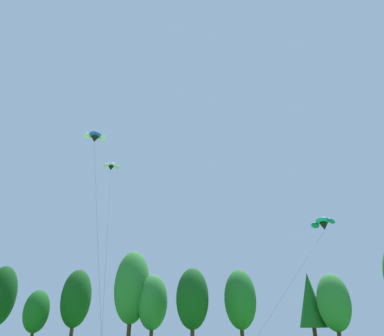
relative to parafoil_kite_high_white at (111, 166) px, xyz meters
name	(u,v)px	position (x,y,z in m)	size (l,w,h in m)	color
treeline_tree_a	(0,296)	(-29.20, 18.54, -13.59)	(5.33, 5.33, 13.06)	#472D19
treeline_tree_b	(36,311)	(-20.00, 16.96, -16.36)	(4.10, 4.10, 8.50)	#472D19
treeline_tree_c	(76,298)	(-14.76, 19.89, -14.19)	(5.06, 5.06, 12.08)	#472D19
treeline_tree_d	(132,287)	(-3.71, 18.01, -12.81)	(5.68, 5.68, 14.35)	#472D19
treeline_tree_e	(153,302)	(-0.02, 18.00, -15.19)	(4.62, 4.62, 10.43)	#472D19
treeline_tree_f	(192,298)	(7.22, 14.71, -15.05)	(4.68, 4.68, 10.65)	#472D19
treeline_tree_g	(240,299)	(13.73, 17.85, -15.04)	(4.68, 4.68, 10.67)	#472D19
treeline_tree_h	(310,300)	(23.66, 18.69, -15.26)	(3.79, 3.79, 9.96)	#472D19
treeline_tree_i	(334,302)	(26.54, 16.68, -15.77)	(4.36, 4.36, 9.48)	#472D19
parafoil_kite_high_white	(111,166)	(0.00, 0.00, 0.00)	(9.38, 14.73, 20.46)	white
parafoil_kite_mid_teal	(323,223)	(24.99, 2.27, -8.72)	(9.24, 9.42, 12.28)	teal
parafoil_kite_far_blue_white	(95,137)	(-0.01, -4.73, 1.71)	(9.63, 10.08, 22.29)	blue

